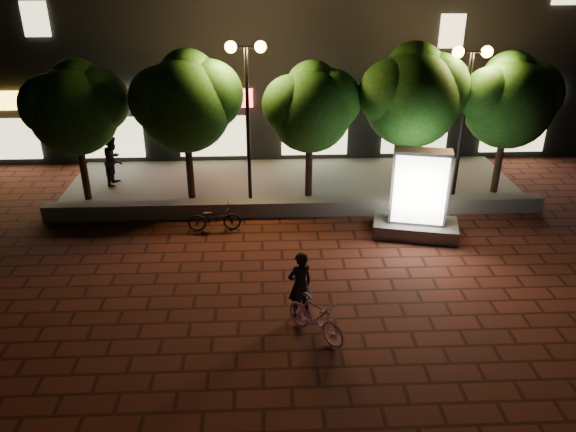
{
  "coord_description": "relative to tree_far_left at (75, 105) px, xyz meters",
  "views": [
    {
      "loc": [
        -1.0,
        -12.39,
        7.85
      ],
      "look_at": [
        -0.38,
        1.5,
        1.16
      ],
      "focal_mm": 35.15,
      "sensor_mm": 36.0,
      "label": 1
    }
  ],
  "objects": [
    {
      "name": "scooter_pink",
      "position": [
        7.0,
        -7.76,
        -2.79
      ],
      "size": [
        1.46,
        1.56,
        1.0
      ],
      "primitive_type": "imported",
      "rotation": [
        0.0,
        0.0,
        0.72
      ],
      "color": "#CC7FB9",
      "rests_on": "ground"
    },
    {
      "name": "ad_kiosk",
      "position": [
        10.43,
        -2.98,
        -2.22
      ],
      "size": [
        2.67,
        1.76,
        2.66
      ],
      "color": "#64625D",
      "rests_on": "ground"
    },
    {
      "name": "street_lamp_left",
      "position": [
        5.45,
        -0.26,
        0.74
      ],
      "size": [
        1.26,
        0.36,
        5.18
      ],
      "color": "black",
      "rests_on": "sidewalk"
    },
    {
      "name": "pedestrian",
      "position": [
        0.6,
        1.27,
        -2.32
      ],
      "size": [
        0.77,
        0.94,
        1.79
      ],
      "primitive_type": "imported",
      "rotation": [
        0.0,
        0.0,
        1.46
      ],
      "color": "black",
      "rests_on": "sidewalk"
    },
    {
      "name": "tree_mid",
      "position": [
        7.5,
        -0.0,
        -0.08
      ],
      "size": [
        3.24,
        2.7,
        4.5
      ],
      "color": "black",
      "rests_on": "sidewalk"
    },
    {
      "name": "building_block",
      "position": [
        6.94,
        7.53,
        1.7
      ],
      "size": [
        28.0,
        8.12,
        11.3
      ],
      "color": "black",
      "rests_on": "ground"
    },
    {
      "name": "tree_far_right",
      "position": [
        14.0,
        0.0,
        0.08
      ],
      "size": [
        3.48,
        2.9,
        4.76
      ],
      "color": "black",
      "rests_on": "sidewalk"
    },
    {
      "name": "tree_left",
      "position": [
        3.5,
        0.0,
        0.15
      ],
      "size": [
        3.6,
        3.0,
        4.89
      ],
      "color": "black",
      "rests_on": "sidewalk"
    },
    {
      "name": "sidewalk",
      "position": [
        6.95,
        1.04,
        -3.25
      ],
      "size": [
        16.0,
        5.0,
        0.08
      ],
      "primitive_type": "cube",
      "color": "#64625D",
      "rests_on": "ground"
    },
    {
      "name": "rider",
      "position": [
        6.71,
        -6.96,
        -2.45
      ],
      "size": [
        0.72,
        0.61,
        1.69
      ],
      "primitive_type": "imported",
      "rotation": [
        0.0,
        0.0,
        3.53
      ],
      "color": "black",
      "rests_on": "ground"
    },
    {
      "name": "ground",
      "position": [
        6.95,
        -5.46,
        -3.29
      ],
      "size": [
        80.0,
        80.0,
        0.0
      ],
      "primitive_type": "plane",
      "color": "#4F2019",
      "rests_on": "ground"
    },
    {
      "name": "scooter_parked",
      "position": [
        4.41,
        -2.46,
        -2.87
      ],
      "size": [
        1.62,
        0.64,
        0.84
      ],
      "primitive_type": "imported",
      "rotation": [
        0.0,
        0.0,
        1.62
      ],
      "color": "black",
      "rests_on": "ground"
    },
    {
      "name": "tree_far_left",
      "position": [
        0.0,
        0.0,
        0.0
      ],
      "size": [
        3.36,
        2.8,
        4.63
      ],
      "color": "black",
      "rests_on": "sidewalk"
    },
    {
      "name": "street_lamp_right",
      "position": [
        12.45,
        -0.26,
        0.6
      ],
      "size": [
        1.26,
        0.36,
        4.98
      ],
      "color": "black",
      "rests_on": "sidewalk"
    },
    {
      "name": "tree_right",
      "position": [
        10.8,
        0.0,
        0.27
      ],
      "size": [
        3.72,
        3.1,
        5.07
      ],
      "color": "black",
      "rests_on": "sidewalk"
    },
    {
      "name": "retaining_wall",
      "position": [
        6.95,
        -1.46,
        -3.04
      ],
      "size": [
        16.0,
        0.45,
        0.5
      ],
      "primitive_type": "cube",
      "color": "#64625D",
      "rests_on": "ground"
    }
  ]
}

